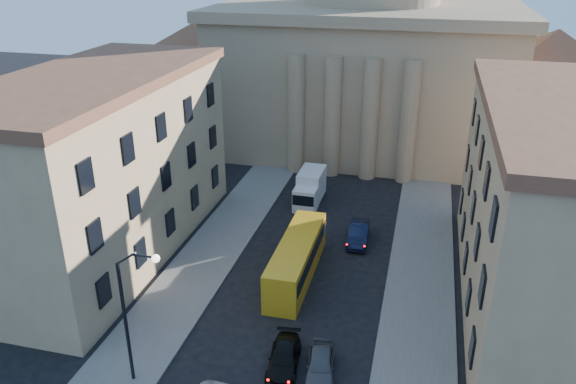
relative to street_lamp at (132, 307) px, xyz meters
The scene contains 11 objects.
sidewalk_left 11.38m from the street_lamp, 98.71° to the left, with size 5.00×60.00×0.15m, color #5E5B56.
sidewalk_right 19.14m from the street_lamp, 32.88° to the left, with size 5.00×60.00×0.15m, color #5E5B56.
church 48.43m from the street_lamp, 81.65° to the left, with size 68.02×28.76×36.60m.
building_left 17.36m from the street_lamp, 125.62° to the left, with size 11.60×26.60×14.70m.
building_right 27.84m from the street_lamp, 30.29° to the left, with size 11.60×26.60×14.70m.
street_lamp is the anchor object (origin of this frame).
car_right_mid 9.63m from the street_lamp, 22.89° to the left, with size 1.81×4.44×1.29m, color black.
car_right_far 11.47m from the street_lamp, 17.79° to the left, with size 1.69×4.21×1.43m, color #45464A.
car_right_distant 22.84m from the street_lamp, 63.38° to the left, with size 1.65×4.73×1.56m, color black.
city_bus 15.10m from the street_lamp, 65.11° to the left, with size 2.51×10.79×3.04m.
box_truck 27.47m from the street_lamp, 80.97° to the left, with size 2.29×5.67×3.10m.
Camera 1 is at (7.60, -14.70, 23.52)m, focal length 35.00 mm.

